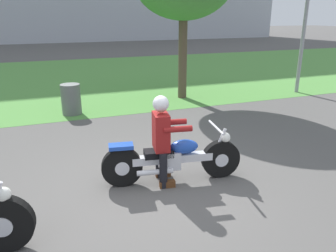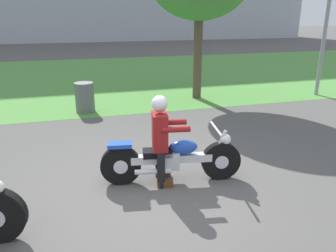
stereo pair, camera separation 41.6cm
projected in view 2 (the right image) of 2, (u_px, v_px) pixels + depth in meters
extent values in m
plane|color=#565451|center=(145.00, 191.00, 4.99)|extent=(120.00, 120.00, 0.00)
cube|color=#549342|center=(94.00, 76.00, 14.08)|extent=(60.00, 12.00, 0.01)
cylinder|color=black|center=(221.00, 161.00, 5.26)|extent=(0.63, 0.22, 0.62)
cylinder|color=silver|center=(221.00, 161.00, 5.26)|extent=(0.24, 0.17, 0.22)
cylinder|color=black|center=(121.00, 165.00, 5.10)|extent=(0.63, 0.22, 0.62)
cylinder|color=silver|center=(121.00, 165.00, 5.10)|extent=(0.24, 0.17, 0.22)
cube|color=silver|center=(172.00, 158.00, 5.16)|extent=(1.26, 0.35, 0.12)
cube|color=silver|center=(168.00, 160.00, 5.16)|extent=(0.36, 0.29, 0.28)
ellipsoid|color=#1E47B2|center=(183.00, 147.00, 5.12)|extent=(0.47, 0.31, 0.22)
cube|color=black|center=(157.00, 153.00, 5.10)|extent=(0.47, 0.31, 0.10)
cube|color=#1E47B2|center=(120.00, 145.00, 4.99)|extent=(0.39, 0.26, 0.06)
cylinder|color=silver|center=(218.00, 146.00, 5.18)|extent=(0.26, 0.09, 0.53)
cylinder|color=silver|center=(216.00, 129.00, 5.08)|extent=(0.15, 0.66, 0.04)
sphere|color=white|center=(226.00, 139.00, 5.15)|extent=(0.16, 0.16, 0.16)
cylinder|color=silver|center=(153.00, 171.00, 5.04)|extent=(0.56, 0.17, 0.08)
cylinder|color=black|center=(159.00, 160.00, 5.34)|extent=(0.12, 0.12, 0.56)
cube|color=#593319|center=(163.00, 173.00, 5.42)|extent=(0.25, 0.14, 0.10)
cylinder|color=black|center=(161.00, 170.00, 5.00)|extent=(0.12, 0.12, 0.56)
cube|color=#593319|center=(165.00, 184.00, 5.08)|extent=(0.25, 0.14, 0.10)
cube|color=maroon|center=(160.00, 131.00, 4.99)|extent=(0.28, 0.41, 0.56)
cylinder|color=maroon|center=(173.00, 122.00, 5.15)|extent=(0.43, 0.16, 0.09)
cylinder|color=maroon|center=(176.00, 129.00, 4.83)|extent=(0.43, 0.16, 0.09)
sphere|color=#D8A884|center=(160.00, 105.00, 4.87)|extent=(0.20, 0.20, 0.20)
sphere|color=silver|center=(160.00, 103.00, 4.86)|extent=(0.24, 0.24, 0.24)
cylinder|color=brown|center=(198.00, 58.00, 10.12)|extent=(0.26, 0.26, 2.46)
cylinder|color=#595E5B|center=(85.00, 97.00, 8.88)|extent=(0.50, 0.50, 0.79)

